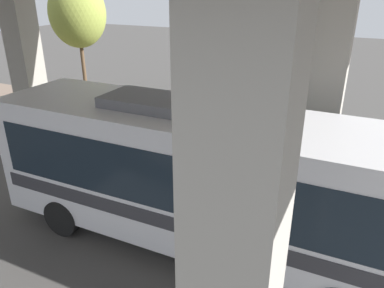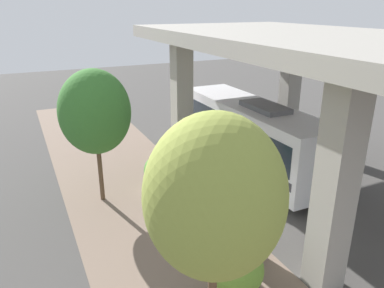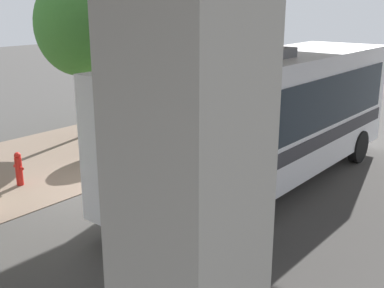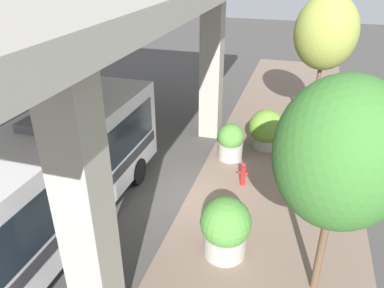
{
  "view_description": "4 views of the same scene",
  "coord_description": "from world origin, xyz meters",
  "views": [
    {
      "loc": [
        10.42,
        6.2,
        6.14
      ],
      "look_at": [
        0.56,
        1.53,
        1.4
      ],
      "focal_mm": 35.0,
      "sensor_mm": 36.0,
      "label": 1
    },
    {
      "loc": [
        -7.1,
        -12.02,
        8.09
      ],
      "look_at": [
        -0.8,
        1.3,
        2.58
      ],
      "focal_mm": 35.0,
      "sensor_mm": 36.0,
      "label": 2
    },
    {
      "loc": [
        9.55,
        -7.75,
        4.81
      ],
      "look_at": [
        1.77,
        1.69,
        1.15
      ],
      "focal_mm": 45.0,
      "sensor_mm": 36.0,
      "label": 3
    },
    {
      "loc": [
        -3.37,
        10.55,
        7.89
      ],
      "look_at": [
        -0.03,
        -0.51,
        1.89
      ],
      "focal_mm": 35.0,
      "sensor_mm": 36.0,
      "label": 4
    }
  ],
  "objects": [
    {
      "name": "bus",
      "position": [
        3.28,
        2.92,
        2.01
      ],
      "size": [
        2.7,
        10.1,
        3.71
      ],
      "color": "silver",
      "rests_on": "ground"
    },
    {
      "name": "ground_plane",
      "position": [
        0.0,
        0.0,
        0.0
      ],
      "size": [
        80.0,
        80.0,
        0.0
      ],
      "primitive_type": "plane",
      "color": "#474442",
      "rests_on": "ground"
    },
    {
      "name": "planter_middle",
      "position": [
        -2.19,
        -4.66,
        0.88
      ],
      "size": [
        1.55,
        1.55,
        1.77
      ],
      "color": "#9E998E",
      "rests_on": "ground"
    },
    {
      "name": "planter_front",
      "position": [
        -1.88,
        2.36,
        0.93
      ],
      "size": [
        1.46,
        1.46,
        1.86
      ],
      "color": "#9E998E",
      "rests_on": "ground"
    },
    {
      "name": "planter_back",
      "position": [
        -0.9,
        -3.21,
        0.79
      ],
      "size": [
        1.1,
        1.1,
        1.58
      ],
      "color": "#9E998E",
      "rests_on": "ground"
    },
    {
      "name": "sidewalk_strip",
      "position": [
        -3.0,
        0.0,
        0.01
      ],
      "size": [
        6.0,
        40.0,
        0.02
      ],
      "color": "#7A6656",
      "rests_on": "ground"
    },
    {
      "name": "street_tree_near",
      "position": [
        -4.12,
        -6.68,
        4.77
      ],
      "size": [
        2.67,
        2.67,
        6.39
      ],
      "color": "brown",
      "rests_on": "ground"
    },
    {
      "name": "street_tree_far",
      "position": [
        -4.4,
        2.91,
        4.0
      ],
      "size": [
        2.92,
        2.92,
        5.76
      ],
      "color": "brown",
      "rests_on": "ground"
    },
    {
      "name": "fire_hydrant",
      "position": [
        -1.77,
        -1.33,
        0.48
      ],
      "size": [
        0.39,
        0.19,
        0.95
      ],
      "color": "red",
      "rests_on": "ground"
    },
    {
      "name": "overpass",
      "position": [
        4.0,
        0.0,
        6.14
      ],
      "size": [
        9.4,
        18.59,
        7.02
      ],
      "color": "#9E998E",
      "rests_on": "ground"
    }
  ]
}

